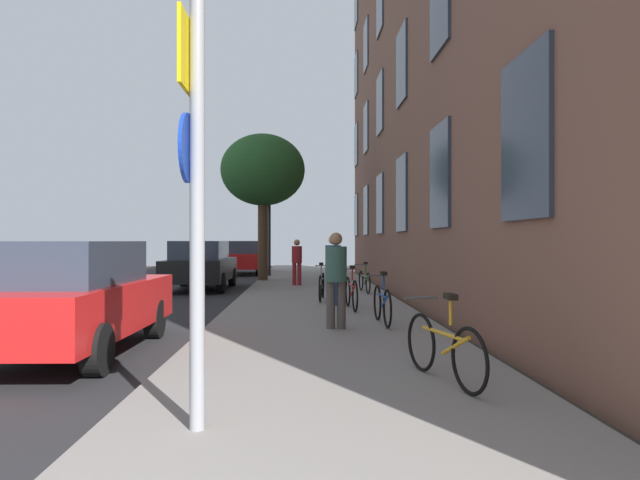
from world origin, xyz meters
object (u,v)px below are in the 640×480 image
pedestrian_0 (336,274)px  car_2 (243,257)px  pedestrian_2 (297,259)px  bicycle_3 (322,285)px  car_0 (73,297)px  tree_near (263,171)px  bicycle_1 (382,303)px  bicycle_4 (365,280)px  pedestrian_1 (333,265)px  bicycle_2 (351,292)px  sign_post (194,180)px  bicycle_0 (444,347)px  traffic_light (267,217)px  car_1 (201,265)px

pedestrian_0 → car_2: size_ratio=0.38×
pedestrian_2 → bicycle_3: bearing=-82.0°
pedestrian_0 → car_0: size_ratio=0.40×
tree_near → bicycle_3: size_ratio=3.24×
bicycle_1 → bicycle_4: bearing=86.4°
bicycle_1 → pedestrian_1: bearing=103.6°
bicycle_2 → car_2: bearing=104.7°
bicycle_4 → pedestrian_1: size_ratio=1.02×
bicycle_2 → bicycle_4: bicycle_2 is taller
pedestrian_0 → pedestrian_2: pedestrian_0 is taller
sign_post → bicycle_0: (2.38, 1.41, -1.63)m
bicycle_4 → sign_post: bearing=-103.0°
bicycle_1 → bicycle_2: bearing=99.3°
bicycle_0 → bicycle_3: bearing=96.9°
bicycle_0 → bicycle_1: (-0.05, 4.15, 0.00)m
bicycle_1 → pedestrian_2: bearing=100.3°
pedestrian_0 → bicycle_1: bearing=29.1°
tree_near → car_0: bearing=-97.4°
bicycle_0 → car_2: car_2 is taller
bicycle_2 → pedestrian_0: bearing=-100.6°
bicycle_1 → car_0: (-4.71, -2.05, 0.34)m
bicycle_1 → pedestrian_2: (-1.62, 8.95, 0.52)m
traffic_light → pedestrian_2: traffic_light is taller
bicycle_1 → bicycle_2: size_ratio=0.93×
bicycle_1 → pedestrian_0: bearing=-150.9°
tree_near → car_0: size_ratio=1.37×
pedestrian_0 → bicycle_2: bearing=79.4°
bicycle_3 → car_1: (-3.88, 4.46, 0.35)m
bicycle_3 → pedestrian_0: pedestrian_0 is taller
pedestrian_2 → car_0: 11.43m
pedestrian_2 → car_2: (-2.68, 8.29, -0.17)m
tree_near → pedestrian_2: size_ratio=3.61×
bicycle_1 → pedestrian_0: pedestrian_0 is taller
car_0 → car_2: size_ratio=0.94×
sign_post → bicycle_2: (1.97, 7.79, -1.62)m
sign_post → bicycle_3: sign_post is taller
tree_near → bicycle_0: size_ratio=3.36×
bicycle_0 → pedestrian_2: bearing=97.3°
traffic_light → bicycle_4: 8.90m
bicycle_4 → bicycle_3: bearing=-122.7°
sign_post → pedestrian_0: bearing=74.0°
pedestrian_1 → car_2: bearing=104.1°
sign_post → tree_near: bearing=92.1°
pedestrian_1 → car_0: pedestrian_1 is taller
bicycle_1 → car_0: bearing=-156.5°
car_0 → car_2: 19.29m
car_1 → pedestrian_1: bearing=-53.9°
bicycle_4 → bicycle_1: bearing=-93.6°
pedestrian_0 → car_0: 4.15m
pedestrian_2 → bicycle_2: bearing=-79.4°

